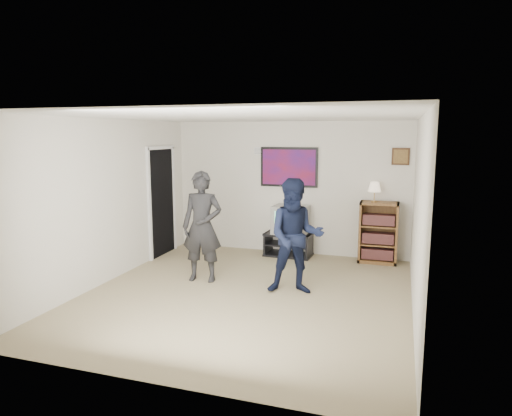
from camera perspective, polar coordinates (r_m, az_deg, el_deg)
The scene contains 13 objects.
room_shell at distance 6.65m, azimuth -0.24°, elevation 0.43°, with size 4.51×5.00×2.51m.
media_stand at distance 8.61m, azimuth 4.08°, elevation -4.55°, with size 0.90×0.53×0.44m.
crt_television at distance 8.51m, azimuth 4.34°, elevation -1.44°, with size 0.62×0.52×0.52m, color gray, non-canonical shape.
bookshelf at distance 8.37m, azimuth 15.05°, elevation -2.97°, with size 0.66×0.38×1.09m, color #59301A, non-canonical shape.
table_lamp at distance 8.26m, azimuth 14.59°, elevation 1.96°, with size 0.22×0.22×0.35m, color beige, non-canonical shape.
person_tall at distance 7.08m, azimuth -6.74°, elevation -2.33°, with size 0.63×0.41×1.71m, color black.
person_short at distance 6.51m, azimuth 4.97°, elevation -3.57°, with size 0.81×0.63×1.66m, color black.
controller_left at distance 7.17m, azimuth -6.32°, elevation 1.04°, with size 0.03×0.11×0.03m, color white.
controller_right at distance 6.70m, azimuth 5.10°, elevation -0.91°, with size 0.04×0.13×0.04m, color white.
poster at distance 8.64m, azimuth 4.14°, elevation 5.11°, with size 1.10×0.03×0.75m, color black.
air_vent at distance 8.78m, azimuth 0.65°, elevation 7.16°, with size 0.28×0.02×0.14m, color white.
small_picture at distance 8.39m, azimuth 17.63°, elevation 6.16°, with size 0.30×0.03×0.30m, color black.
doorway at distance 8.72m, azimuth -11.74°, elevation 0.68°, with size 0.03×0.85×2.00m, color black.
Camera 1 is at (2.03, -5.90, 2.27)m, focal length 32.00 mm.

